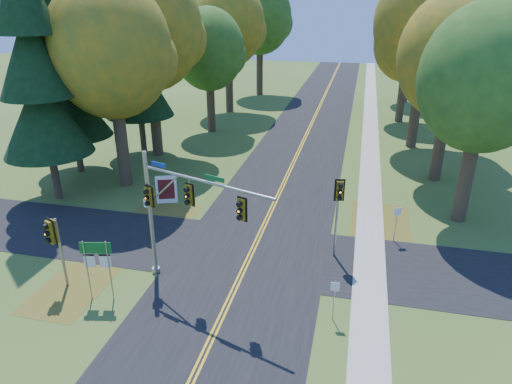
% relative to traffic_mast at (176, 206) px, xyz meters
% --- Properties ---
extents(ground, '(160.00, 160.00, 0.00)m').
position_rel_traffic_mast_xyz_m(ground, '(2.59, 1.55, -4.08)').
color(ground, '#36581F').
rests_on(ground, ground).
extents(road_main, '(8.00, 160.00, 0.02)m').
position_rel_traffic_mast_xyz_m(road_main, '(2.59, 1.55, -4.07)').
color(road_main, black).
rests_on(road_main, ground).
extents(road_cross, '(60.00, 6.00, 0.02)m').
position_rel_traffic_mast_xyz_m(road_cross, '(2.59, 3.55, -4.08)').
color(road_cross, black).
rests_on(road_cross, ground).
extents(centerline_left, '(0.10, 160.00, 0.01)m').
position_rel_traffic_mast_xyz_m(centerline_left, '(2.49, 1.55, -4.06)').
color(centerline_left, gold).
rests_on(centerline_left, road_main).
extents(centerline_right, '(0.10, 160.00, 0.01)m').
position_rel_traffic_mast_xyz_m(centerline_right, '(2.69, 1.55, -4.06)').
color(centerline_right, gold).
rests_on(centerline_right, road_main).
extents(sidewalk_east, '(1.60, 160.00, 0.06)m').
position_rel_traffic_mast_xyz_m(sidewalk_east, '(8.79, 1.55, -4.05)').
color(sidewalk_east, '#9E998E').
rests_on(sidewalk_east, ground).
extents(leaf_patch_w_near, '(4.00, 6.00, 0.00)m').
position_rel_traffic_mast_xyz_m(leaf_patch_w_near, '(-3.91, 5.55, -4.08)').
color(leaf_patch_w_near, brown).
rests_on(leaf_patch_w_near, ground).
extents(leaf_patch_e, '(3.50, 8.00, 0.00)m').
position_rel_traffic_mast_xyz_m(leaf_patch_e, '(9.39, 7.55, -4.08)').
color(leaf_patch_e, brown).
rests_on(leaf_patch_e, ground).
extents(leaf_patch_w_far, '(3.00, 5.00, 0.00)m').
position_rel_traffic_mast_xyz_m(leaf_patch_w_far, '(-4.91, -1.45, -4.08)').
color(leaf_patch_w_far, brown).
rests_on(leaf_patch_w_far, ground).
extents(tree_w_a, '(8.00, 8.00, 14.15)m').
position_rel_traffic_mast_xyz_m(tree_w_a, '(-8.54, 10.93, 5.40)').
color(tree_w_a, '#38281C').
rests_on(tree_w_a, ground).
extents(tree_e_a, '(7.20, 7.20, 12.73)m').
position_rel_traffic_mast_xyz_m(tree_e_a, '(14.15, 10.33, 4.45)').
color(tree_e_a, '#38281C').
rests_on(tree_e_a, ground).
extents(tree_w_b, '(8.60, 8.60, 15.38)m').
position_rel_traffic_mast_xyz_m(tree_w_b, '(-9.14, 17.84, 6.28)').
color(tree_w_b, '#38281C').
rests_on(tree_w_b, ground).
extents(tree_e_b, '(7.60, 7.60, 13.33)m').
position_rel_traffic_mast_xyz_m(tree_e_b, '(13.55, 17.13, 4.81)').
color(tree_e_b, '#38281C').
rests_on(tree_e_b, ground).
extents(tree_w_c, '(6.80, 6.80, 11.91)m').
position_rel_traffic_mast_xyz_m(tree_w_c, '(-6.95, 26.02, 3.86)').
color(tree_w_c, '#38281C').
rests_on(tree_w_c, ground).
extents(tree_e_c, '(8.80, 8.80, 15.79)m').
position_rel_traffic_mast_xyz_m(tree_e_c, '(12.47, 25.24, 6.58)').
color(tree_e_c, '#38281C').
rests_on(tree_e_c, ground).
extents(tree_w_d, '(8.20, 8.20, 14.56)m').
position_rel_traffic_mast_xyz_m(tree_w_d, '(-7.54, 34.74, 5.69)').
color(tree_w_d, '#38281C').
rests_on(tree_w_d, ground).
extents(tree_e_d, '(7.00, 7.00, 12.32)m').
position_rel_traffic_mast_xyz_m(tree_e_d, '(11.85, 34.42, 4.15)').
color(tree_e_d, '#38281C').
rests_on(tree_e_d, ground).
extents(tree_w_e, '(8.40, 8.40, 14.97)m').
position_rel_traffic_mast_xyz_m(tree_w_e, '(-6.34, 45.64, 5.99)').
color(tree_w_e, '#38281C').
rests_on(tree_w_e, ground).
extents(tree_e_e, '(7.80, 7.80, 13.74)m').
position_rel_traffic_mast_xyz_m(tree_e_e, '(13.06, 45.13, 5.11)').
color(tree_e_e, '#38281C').
rests_on(tree_e_e, ground).
extents(pine_a, '(5.60, 5.60, 19.48)m').
position_rel_traffic_mast_xyz_m(pine_a, '(-11.91, 7.55, 5.10)').
color(pine_a, '#38281C').
rests_on(pine_a, ground).
extents(pine_b, '(5.60, 5.60, 17.31)m').
position_rel_traffic_mast_xyz_m(pine_b, '(-13.41, 12.55, 4.08)').
color(pine_b, '#38281C').
rests_on(pine_b, ground).
extents(pine_c, '(5.60, 5.60, 20.56)m').
position_rel_traffic_mast_xyz_m(pine_c, '(-10.41, 17.55, 5.61)').
color(pine_c, '#38281C').
rests_on(pine_c, ground).
extents(traffic_mast, '(6.64, 2.51, 6.35)m').
position_rel_traffic_mast_xyz_m(traffic_mast, '(0.00, 0.00, 0.00)').
color(traffic_mast, gray).
rests_on(traffic_mast, ground).
extents(east_signal_pole, '(0.51, 0.60, 4.46)m').
position_rel_traffic_mast_xyz_m(east_signal_pole, '(6.95, 4.07, -0.70)').
color(east_signal_pole, gray).
rests_on(east_signal_pole, ground).
extents(ped_signal_pole, '(0.54, 0.65, 3.63)m').
position_rel_traffic_mast_xyz_m(ped_signal_pole, '(-5.39, -1.56, -1.38)').
color(ped_signal_pole, gray).
rests_on(ped_signal_pole, ground).
extents(route_sign_cluster, '(1.38, 0.32, 2.99)m').
position_rel_traffic_mast_xyz_m(route_sign_cluster, '(-3.08, -1.93, -1.98)').
color(route_sign_cluster, gray).
rests_on(route_sign_cluster, ground).
extents(info_kiosk, '(1.35, 0.66, 1.89)m').
position_rel_traffic_mast_xyz_m(info_kiosk, '(-4.41, 8.55, -3.14)').
color(info_kiosk, white).
rests_on(info_kiosk, ground).
extents(reg_sign_e_north, '(0.39, 0.19, 2.15)m').
position_rel_traffic_mast_xyz_m(reg_sign_e_north, '(10.09, 6.55, -2.61)').
color(reg_sign_e_north, gray).
rests_on(reg_sign_e_north, ground).
extents(reg_sign_e_south, '(0.37, 0.07, 1.95)m').
position_rel_traffic_mast_xyz_m(reg_sign_e_south, '(7.25, -1.06, -2.75)').
color(reg_sign_e_south, gray).
rests_on(reg_sign_e_south, ground).
extents(reg_sign_w, '(0.47, 0.09, 2.47)m').
position_rel_traffic_mast_xyz_m(reg_sign_w, '(-3.42, 3.87, -2.39)').
color(reg_sign_w, gray).
rests_on(reg_sign_w, ground).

